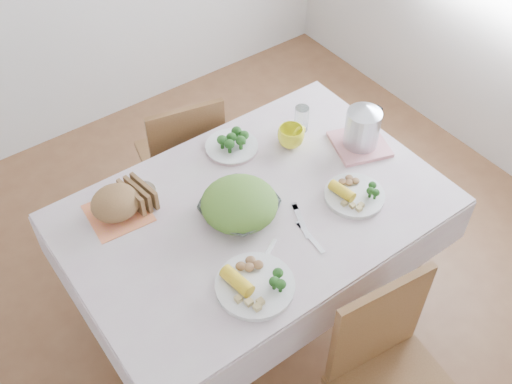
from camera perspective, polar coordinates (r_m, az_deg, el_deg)
floor at (r=3.01m, az=-0.08°, el=-11.16°), size 3.60×3.60×0.00m
dining_table at (r=2.70m, az=-0.09°, el=-6.92°), size 1.40×0.90×0.75m
tablecloth at (r=2.41m, az=-0.10°, el=-1.53°), size 1.50×1.00×0.01m
chair_far at (r=3.10m, az=-7.26°, el=3.95°), size 0.47×0.47×0.86m
salad_bowl at (r=2.35m, az=-1.58°, el=-1.61°), size 0.35×0.35×0.07m
dinner_plate_left at (r=2.16m, az=-0.09°, el=-8.94°), size 0.34×0.34×0.02m
dinner_plate_right at (r=2.46m, az=9.35°, el=-0.34°), size 0.29×0.29×0.02m
broccoli_plate at (r=2.64m, az=-2.33°, el=4.30°), size 0.29×0.29×0.02m
napkin at (r=2.44m, az=-12.99°, el=-1.97°), size 0.25×0.25×0.00m
bread_loaf at (r=2.40m, az=-13.20°, el=-1.08°), size 0.24×0.23×0.12m
fruit_bowl at (r=2.47m, az=-10.77°, el=-0.16°), size 0.15×0.15×0.04m
yellow_mug at (r=2.64m, az=3.34°, el=5.28°), size 0.12×0.12×0.09m
glass_tumbler at (r=2.71m, az=4.36°, el=7.04°), size 0.08×0.08×0.12m
pink_tray at (r=2.70m, az=9.83°, el=4.49°), size 0.29×0.29×0.02m
electric_kettle at (r=2.62m, az=10.14°, el=6.31°), size 0.18×0.18×0.21m
fork_left at (r=2.31m, az=5.24°, el=-4.35°), size 0.04×0.17×0.00m
fork_right at (r=2.36m, az=4.32°, el=-2.77°), size 0.08×0.18×0.00m
knife at (r=2.25m, az=1.01°, el=-6.04°), size 0.16×0.10×0.00m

